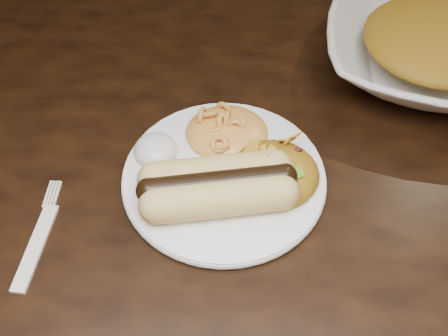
{
  "coord_description": "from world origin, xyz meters",
  "views": [
    {
      "loc": [
        0.01,
        -0.44,
        1.21
      ],
      "look_at": [
        -0.01,
        -0.08,
        0.77
      ],
      "focal_mm": 42.0,
      "sensor_mm": 36.0,
      "label": 1
    }
  ],
  "objects_px": {
    "fork": "(36,247)",
    "serving_bowl": "(433,50)",
    "plate": "(224,177)",
    "table": "(234,173)"
  },
  "relations": [
    {
      "from": "fork",
      "to": "serving_bowl",
      "type": "xyz_separation_m",
      "value": [
        0.44,
        0.29,
        0.03
      ]
    },
    {
      "from": "table",
      "to": "fork",
      "type": "height_order",
      "value": "fork"
    },
    {
      "from": "plate",
      "to": "serving_bowl",
      "type": "bearing_deg",
      "value": 37.17
    },
    {
      "from": "table",
      "to": "serving_bowl",
      "type": "distance_m",
      "value": 0.3
    },
    {
      "from": "fork",
      "to": "table",
      "type": "bearing_deg",
      "value": 47.27
    },
    {
      "from": "plate",
      "to": "fork",
      "type": "relative_size",
      "value": 1.42
    },
    {
      "from": "table",
      "to": "plate",
      "type": "relative_size",
      "value": 7.27
    },
    {
      "from": "fork",
      "to": "serving_bowl",
      "type": "bearing_deg",
      "value": 37.87
    },
    {
      "from": "table",
      "to": "plate",
      "type": "height_order",
      "value": "plate"
    },
    {
      "from": "plate",
      "to": "serving_bowl",
      "type": "xyz_separation_m",
      "value": [
        0.26,
        0.2,
        0.03
      ]
    }
  ]
}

